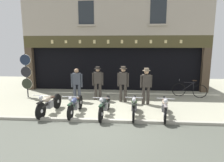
% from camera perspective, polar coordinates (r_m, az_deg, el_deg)
% --- Properties ---
extents(ground, '(23.06, 22.00, 0.18)m').
position_cam_1_polar(ground, '(6.22, -2.44, -15.94)').
color(ground, '#9F9D87').
extents(shop_facade, '(11.36, 4.42, 6.04)m').
position_cam_1_polar(shop_facade, '(13.61, 1.38, 5.88)').
color(shop_facade, black).
rests_on(shop_facade, ground).
extents(motorcycle_left, '(0.62, 1.97, 0.92)m').
position_cam_1_polar(motorcycle_left, '(8.26, -17.92, -6.30)').
color(motorcycle_left, black).
rests_on(motorcycle_left, ground).
extents(motorcycle_center_left, '(0.62, 1.91, 0.90)m').
position_cam_1_polar(motorcycle_center_left, '(7.91, -10.73, -6.80)').
color(motorcycle_center_left, black).
rests_on(motorcycle_center_left, ground).
extents(motorcycle_center, '(0.62, 2.05, 0.90)m').
position_cam_1_polar(motorcycle_center, '(7.66, -2.18, -7.16)').
color(motorcycle_center, black).
rests_on(motorcycle_center, ground).
extents(motorcycle_center_right, '(0.62, 1.98, 0.92)m').
position_cam_1_polar(motorcycle_center_right, '(7.61, 6.56, -7.20)').
color(motorcycle_center_right, black).
rests_on(motorcycle_center_right, ground).
extents(motorcycle_right, '(0.62, 2.01, 0.91)m').
position_cam_1_polar(motorcycle_right, '(7.77, 15.15, -7.21)').
color(motorcycle_right, black).
rests_on(motorcycle_right, ground).
extents(salesman_left, '(0.56, 0.27, 1.63)m').
position_cam_1_polar(salesman_left, '(9.69, -10.29, -0.64)').
color(salesman_left, '#3D424C').
rests_on(salesman_left, ground).
extents(shopkeeper_center, '(0.55, 0.34, 1.69)m').
position_cam_1_polar(shopkeeper_center, '(9.83, -4.19, -0.15)').
color(shopkeeper_center, '#38332D').
rests_on(shopkeeper_center, ground).
extents(salesman_right, '(0.55, 0.36, 1.75)m').
position_cam_1_polar(salesman_right, '(9.43, 3.28, -0.33)').
color(salesman_right, '#38332D').
rests_on(salesman_right, ground).
extents(assistant_far_right, '(0.55, 0.37, 1.71)m').
position_cam_1_polar(assistant_far_right, '(9.14, 9.96, -0.93)').
color(assistant_far_right, '#38332D').
rests_on(assistant_far_right, ground).
extents(tyre_sign_pole, '(0.58, 0.06, 2.29)m').
position_cam_1_polar(tyre_sign_pole, '(11.17, -23.87, 2.33)').
color(tyre_sign_pole, '#232328').
rests_on(tyre_sign_pole, ground).
extents(advert_board_near, '(0.82, 0.03, 0.91)m').
position_cam_1_polar(advert_board_near, '(12.07, 12.21, 6.17)').
color(advert_board_near, beige).
extents(advert_board_far, '(0.67, 0.03, 0.99)m').
position_cam_1_polar(advert_board_far, '(12.26, 17.12, 5.98)').
color(advert_board_far, beige).
extents(leaning_bicycle, '(1.72, 0.66, 0.95)m').
position_cam_1_polar(leaning_bicycle, '(11.24, 21.73, -2.42)').
color(leaning_bicycle, black).
rests_on(leaning_bicycle, ground).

